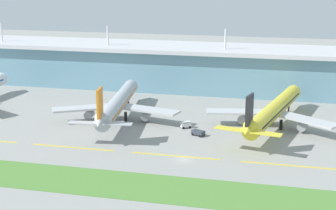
% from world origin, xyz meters
% --- Properties ---
extents(ground_plane, '(600.00, 600.00, 0.00)m').
position_xyz_m(ground_plane, '(0.00, 0.00, 0.00)').
color(ground_plane, gray).
extents(terminal_building, '(288.00, 34.00, 29.56)m').
position_xyz_m(terminal_building, '(-0.00, 95.30, 10.48)').
color(terminal_building, '#6693A8').
rests_on(terminal_building, ground).
extents(airliner_near_middle, '(48.34, 67.86, 18.90)m').
position_xyz_m(airliner_near_middle, '(-33.20, 36.22, 6.45)').
color(airliner_near_middle, '#ADB2BC').
rests_on(airliner_near_middle, ground).
extents(airliner_far_middle, '(47.77, 70.75, 18.90)m').
position_xyz_m(airliner_far_middle, '(24.70, 40.29, 6.46)').
color(airliner_far_middle, yellow).
rests_on(airliner_far_middle, ground).
extents(taxiway_stripe_mid_west, '(28.00, 0.70, 0.04)m').
position_xyz_m(taxiway_stripe_mid_west, '(-37.00, 2.46, 0.02)').
color(taxiway_stripe_mid_west, yellow).
rests_on(taxiway_stripe_mid_west, ground).
extents(taxiway_stripe_centre, '(28.00, 0.70, 0.04)m').
position_xyz_m(taxiway_stripe_centre, '(-3.00, 2.46, 0.02)').
color(taxiway_stripe_centre, yellow).
rests_on(taxiway_stripe_centre, ground).
extents(taxiway_stripe_mid_east, '(28.00, 0.70, 0.04)m').
position_xyz_m(taxiway_stripe_mid_east, '(31.00, 2.46, 0.02)').
color(taxiway_stripe_mid_east, yellow).
rests_on(taxiway_stripe_mid_east, ground).
extents(grass_verge, '(300.00, 18.00, 0.10)m').
position_xyz_m(grass_verge, '(0.00, -22.65, 0.05)').
color(grass_verge, '#518438').
rests_on(grass_verge, ground).
extents(baggage_cart, '(4.00, 3.52, 2.48)m').
position_xyz_m(baggage_cart, '(-5.94, 31.91, 1.26)').
color(baggage_cart, silver).
rests_on(baggage_cart, ground).
extents(pushback_tug, '(5.01, 4.08, 1.85)m').
position_xyz_m(pushback_tug, '(0.00, 24.29, 1.10)').
color(pushback_tug, '#333842').
rests_on(pushback_tug, ground).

